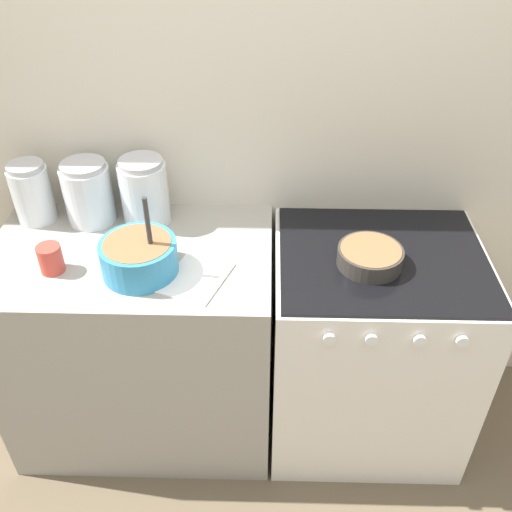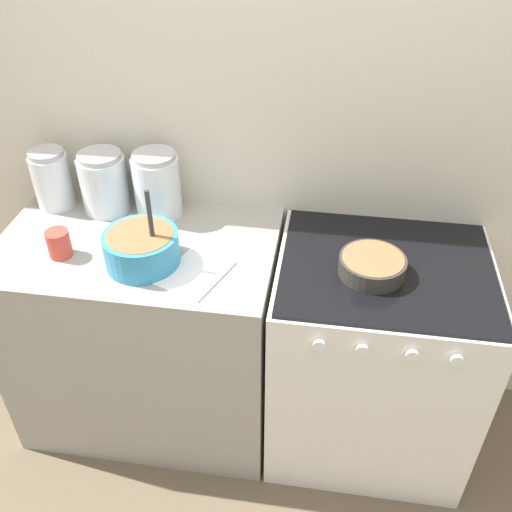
{
  "view_description": "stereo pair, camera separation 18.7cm",
  "coord_description": "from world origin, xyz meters",
  "px_view_note": "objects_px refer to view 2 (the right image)",
  "views": [
    {
      "loc": [
        -0.01,
        -1.26,
        2.07
      ],
      "look_at": [
        -0.05,
        0.24,
        0.94
      ],
      "focal_mm": 40.0,
      "sensor_mm": 36.0,
      "label": 1
    },
    {
      "loc": [
        0.17,
        -1.24,
        2.07
      ],
      "look_at": [
        -0.05,
        0.24,
        0.94
      ],
      "focal_mm": 40.0,
      "sensor_mm": 36.0,
      "label": 2
    }
  ],
  "objects_px": {
    "storage_jar_middle": "(105,186)",
    "storage_jar_right": "(158,189)",
    "tin_can": "(59,244)",
    "stove": "(371,357)",
    "storage_jar_left": "(53,182)",
    "mixing_bowl": "(141,247)",
    "baking_pan": "(372,265)"
  },
  "relations": [
    {
      "from": "storage_jar_left",
      "to": "storage_jar_middle",
      "type": "height_order",
      "value": "storage_jar_middle"
    },
    {
      "from": "storage_jar_left",
      "to": "storage_jar_right",
      "type": "bearing_deg",
      "value": -0.0
    },
    {
      "from": "stove",
      "to": "tin_can",
      "type": "height_order",
      "value": "tin_can"
    },
    {
      "from": "baking_pan",
      "to": "tin_can",
      "type": "height_order",
      "value": "tin_can"
    },
    {
      "from": "baking_pan",
      "to": "storage_jar_right",
      "type": "height_order",
      "value": "storage_jar_right"
    },
    {
      "from": "stove",
      "to": "tin_can",
      "type": "bearing_deg",
      "value": -174.56
    },
    {
      "from": "mixing_bowl",
      "to": "storage_jar_middle",
      "type": "relative_size",
      "value": 1.22
    },
    {
      "from": "storage_jar_left",
      "to": "storage_jar_middle",
      "type": "distance_m",
      "value": 0.21
    },
    {
      "from": "storage_jar_middle",
      "to": "storage_jar_right",
      "type": "height_order",
      "value": "storage_jar_right"
    },
    {
      "from": "mixing_bowl",
      "to": "storage_jar_right",
      "type": "relative_size",
      "value": 1.15
    },
    {
      "from": "baking_pan",
      "to": "storage_jar_middle",
      "type": "bearing_deg",
      "value": 165.94
    },
    {
      "from": "mixing_bowl",
      "to": "storage_jar_left",
      "type": "distance_m",
      "value": 0.54
    },
    {
      "from": "storage_jar_right",
      "to": "storage_jar_middle",
      "type": "bearing_deg",
      "value": 180.0
    },
    {
      "from": "stove",
      "to": "mixing_bowl",
      "type": "xyz_separation_m",
      "value": [
        -0.82,
        -0.11,
        0.51
      ]
    },
    {
      "from": "stove",
      "to": "storage_jar_right",
      "type": "bearing_deg",
      "value": 166.46
    },
    {
      "from": "baking_pan",
      "to": "storage_jar_right",
      "type": "bearing_deg",
      "value": 162.47
    },
    {
      "from": "storage_jar_left",
      "to": "mixing_bowl",
      "type": "bearing_deg",
      "value": -34.79
    },
    {
      "from": "storage_jar_right",
      "to": "mixing_bowl",
      "type": "bearing_deg",
      "value": -84.08
    },
    {
      "from": "stove",
      "to": "storage_jar_left",
      "type": "bearing_deg",
      "value": 170.81
    },
    {
      "from": "storage_jar_middle",
      "to": "tin_can",
      "type": "bearing_deg",
      "value": -99.92
    },
    {
      "from": "storage_jar_middle",
      "to": "storage_jar_left",
      "type": "bearing_deg",
      "value": 180.0
    },
    {
      "from": "storage_jar_left",
      "to": "tin_can",
      "type": "height_order",
      "value": "storage_jar_left"
    },
    {
      "from": "storage_jar_left",
      "to": "tin_can",
      "type": "distance_m",
      "value": 0.35
    },
    {
      "from": "baking_pan",
      "to": "storage_jar_right",
      "type": "relative_size",
      "value": 0.88
    },
    {
      "from": "stove",
      "to": "baking_pan",
      "type": "height_order",
      "value": "baking_pan"
    },
    {
      "from": "mixing_bowl",
      "to": "storage_jar_right",
      "type": "height_order",
      "value": "mixing_bowl"
    },
    {
      "from": "mixing_bowl",
      "to": "baking_pan",
      "type": "xyz_separation_m",
      "value": [
        0.76,
        0.06,
        -0.03
      ]
    },
    {
      "from": "storage_jar_middle",
      "to": "tin_can",
      "type": "height_order",
      "value": "storage_jar_middle"
    },
    {
      "from": "mixing_bowl",
      "to": "storage_jar_left",
      "type": "bearing_deg",
      "value": 145.21
    },
    {
      "from": "tin_can",
      "to": "mixing_bowl",
      "type": "bearing_deg",
      "value": 0.07
    },
    {
      "from": "stove",
      "to": "mixing_bowl",
      "type": "relative_size",
      "value": 3.09
    },
    {
      "from": "mixing_bowl",
      "to": "storage_jar_middle",
      "type": "height_order",
      "value": "mixing_bowl"
    }
  ]
}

